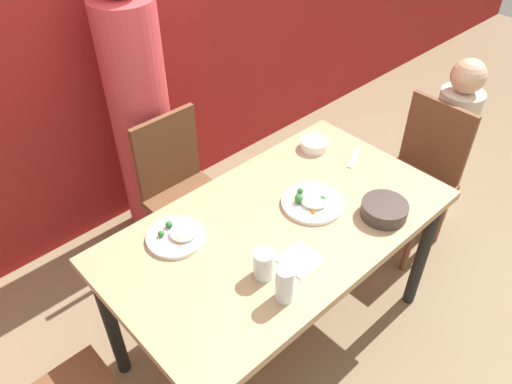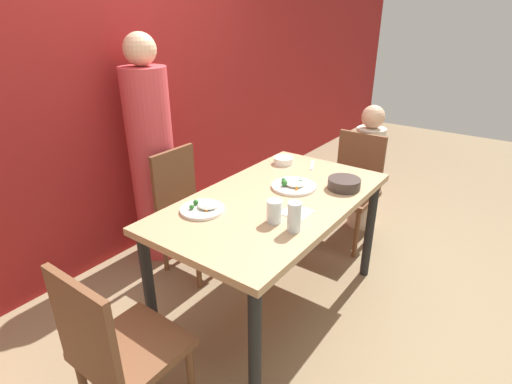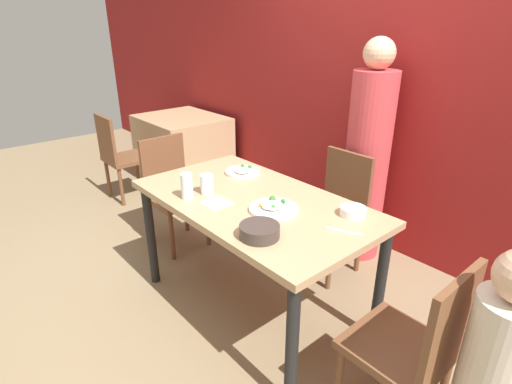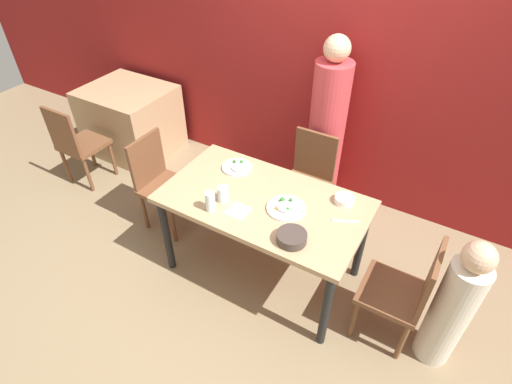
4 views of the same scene
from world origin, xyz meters
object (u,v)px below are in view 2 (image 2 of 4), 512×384
chair_child_spot (352,186)px  bowl_curry (344,183)px  plate_rice_adult (203,208)px  glass_water_tall (294,217)px  person_adult (152,160)px  chair_adult_spot (188,208)px  person_child (366,172)px

chair_child_spot → bowl_curry: chair_child_spot is taller
bowl_curry → plate_rice_adult: bearing=146.1°
bowl_curry → glass_water_tall: (-0.61, -0.02, 0.04)m
plate_rice_adult → person_adult: bearing=65.7°
chair_adult_spot → person_child: bearing=-30.5°
chair_child_spot → plate_rice_adult: (-1.43, 0.25, 0.31)m
plate_rice_adult → chair_child_spot: bearing=-10.0°
person_child → plate_rice_adult: bearing=171.7°
person_adult → bowl_curry: (0.32, -1.34, 0.04)m
chair_child_spot → bowl_curry: 0.82m
glass_water_tall → bowl_curry: bearing=1.7°
person_adult → person_child: 1.75m
chair_child_spot → person_child: bearing=90.0°
person_adult → person_child: bearing=-39.9°
bowl_curry → glass_water_tall: glass_water_tall is taller
chair_adult_spot → bowl_curry: size_ratio=4.52×
chair_child_spot → bowl_curry: size_ratio=4.52×
chair_child_spot → plate_rice_adult: 1.49m
chair_adult_spot → chair_child_spot: same height
plate_rice_adult → glass_water_tall: glass_water_tall is taller
chair_adult_spot → bowl_curry: 1.11m
chair_child_spot → person_adult: bearing=-136.9°
bowl_curry → chair_adult_spot: bearing=107.8°
person_child → bowl_curry: bearing=-167.3°
person_adult → plate_rice_adult: size_ratio=6.95×
chair_child_spot → person_child: (0.29, 0.00, 0.03)m
chair_adult_spot → person_adult: (0.00, 0.33, 0.29)m
person_child → chair_adult_spot: bearing=149.5°
person_adult → chair_child_spot: bearing=-46.9°
plate_rice_adult → bowl_curry: bearing=-33.9°
person_adult → glass_water_tall: size_ratio=10.88×
person_adult → person_child: size_ratio=1.53×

